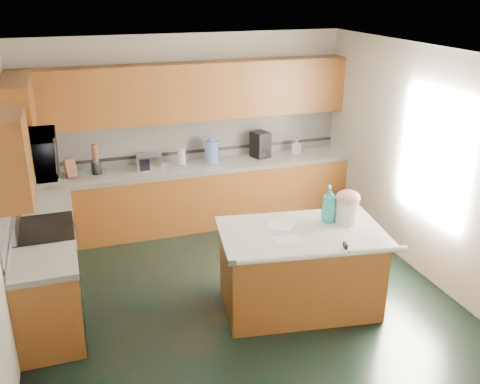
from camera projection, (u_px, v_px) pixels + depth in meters
name	position (u px, v px, depth m)	size (l,w,h in m)	color
floor	(237.00, 295.00, 6.12)	(4.60, 4.60, 0.00)	black
ceiling	(237.00, 54.00, 5.13)	(4.60, 4.60, 0.00)	white
wall_back	(187.00, 130.00, 7.67)	(4.60, 0.04, 2.70)	silver
wall_front	(344.00, 302.00, 3.58)	(4.60, 0.04, 2.70)	silver
wall_right	(423.00, 163.00, 6.31)	(0.04, 4.60, 2.70)	silver
back_base_cab	(194.00, 198.00, 7.73)	(4.60, 0.60, 0.86)	#502C0F
back_countertop	(193.00, 168.00, 7.56)	(4.60, 0.64, 0.06)	silver
back_upper_cab	(188.00, 92.00, 7.29)	(4.60, 0.33, 0.78)	#502C0F
back_backsplash	(188.00, 139.00, 7.69)	(4.60, 0.02, 0.63)	silver
back_accent_band	(188.00, 152.00, 7.75)	(4.60, 0.01, 0.05)	black
left_base_cab_rear	(49.00, 238.00, 6.52)	(0.60, 0.82, 0.86)	#502C0F
left_counter_rear	(44.00, 203.00, 6.35)	(0.64, 0.82, 0.06)	silver
left_base_cab_front	(49.00, 305.00, 5.17)	(0.60, 0.72, 0.86)	#502C0F
left_counter_front	(42.00, 264.00, 5.00)	(0.64, 0.72, 0.06)	silver
left_backsplash	(9.00, 202.00, 5.48)	(0.02, 2.30, 0.63)	silver
left_accent_band	(12.00, 220.00, 5.55)	(0.01, 2.30, 0.05)	black
left_upper_cab_rear	(19.00, 115.00, 6.04)	(0.33, 1.09, 0.78)	#502C0F
left_upper_cab_front	(9.00, 158.00, 4.57)	(0.33, 0.72, 0.78)	#502C0F
range_body	(49.00, 268.00, 5.81)	(0.60, 0.76, 0.88)	#B7B7BC
range_oven_door	(77.00, 267.00, 5.91)	(0.02, 0.68, 0.55)	black
range_cooktop	(43.00, 230.00, 5.65)	(0.62, 0.78, 0.04)	black
range_handle	(76.00, 236.00, 5.78)	(0.02, 0.02, 0.66)	#B7B7BC
range_backguard	(15.00, 223.00, 5.52)	(0.06, 0.76, 0.18)	#B7B7BC
microwave	(31.00, 155.00, 5.34)	(0.73, 0.50, 0.41)	#B7B7BC
island_base	(300.00, 272.00, 5.77)	(1.61, 0.92, 0.86)	#502C0F
island_top	(302.00, 233.00, 5.60)	(1.71, 1.02, 0.06)	silver
island_bullnose	(324.00, 255.00, 5.15)	(0.06, 0.06, 1.71)	silver
treat_jar	(347.00, 212.00, 5.73)	(0.24, 0.24, 0.25)	white
treat_jar_lid	(348.00, 198.00, 5.67)	(0.26, 0.26, 0.16)	#C9888C
treat_jar_knob	(349.00, 193.00, 5.65)	(0.03, 0.03, 0.09)	tan
treat_jar_knob_end_l	(345.00, 193.00, 5.64)	(0.05, 0.05, 0.05)	tan
treat_jar_knob_end_r	(352.00, 192.00, 5.66)	(0.05, 0.05, 0.05)	tan
soap_bottle_island	(329.00, 204.00, 5.73)	(0.16, 0.16, 0.41)	teal
paper_sheet_a	(288.00, 240.00, 5.39)	(0.28, 0.21, 0.00)	white
paper_sheet_b	(280.00, 226.00, 5.70)	(0.28, 0.21, 0.00)	white
clamp_body	(345.00, 247.00, 5.22)	(0.03, 0.09, 0.08)	black
clamp_handle	(348.00, 251.00, 5.18)	(0.01, 0.01, 0.06)	black
knife_block	(70.00, 169.00, 7.06)	(0.13, 0.11, 0.24)	#472814
utensil_crock	(96.00, 168.00, 7.20)	(0.13, 0.13, 0.17)	black
utensil_bundle	(95.00, 153.00, 7.13)	(0.08, 0.08, 0.24)	#472814
toaster_oven	(149.00, 162.00, 7.38)	(0.35, 0.24, 0.20)	#B7B7BC
toaster_oven_door	(151.00, 164.00, 7.28)	(0.31, 0.01, 0.16)	black
paper_towel	(182.00, 157.00, 7.55)	(0.10, 0.10, 0.23)	white
paper_towel_base	(182.00, 164.00, 7.59)	(0.16, 0.16, 0.01)	#B7B7BC
water_jug	(212.00, 152.00, 7.63)	(0.19, 0.19, 0.32)	#6288CF
water_jug_neck	(212.00, 139.00, 7.56)	(0.09, 0.09, 0.05)	#6288CF
coffee_maker	(260.00, 145.00, 7.85)	(0.22, 0.24, 0.38)	black
coffee_carafe	(262.00, 153.00, 7.85)	(0.16, 0.16, 0.16)	black
soap_bottle_back	(296.00, 146.00, 8.02)	(0.10, 0.11, 0.23)	white
soap_back_cap	(297.00, 138.00, 7.97)	(0.02, 0.02, 0.03)	red
window_light_proxy	(434.00, 156.00, 6.07)	(0.02, 1.40, 1.10)	white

